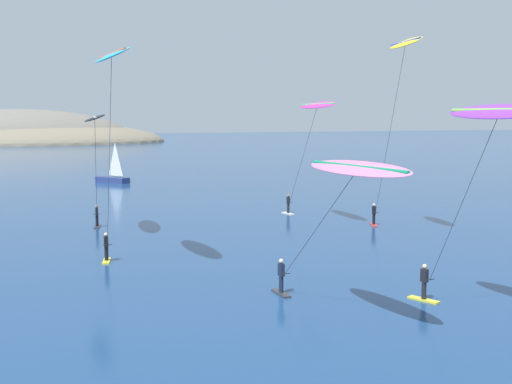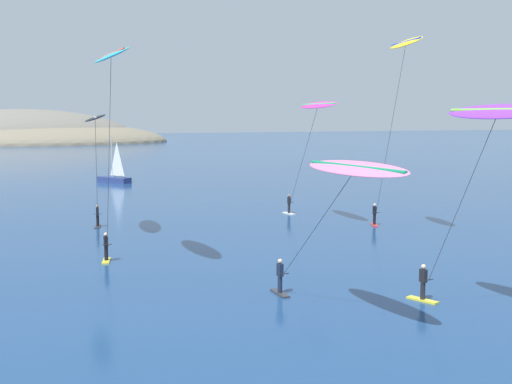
# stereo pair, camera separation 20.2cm
# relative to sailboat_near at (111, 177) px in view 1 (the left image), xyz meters

# --- Properties ---
(sailboat_near) EXTENTS (4.21, 5.41, 5.70)m
(sailboat_near) POSITION_rel_sailboat_near_xyz_m (0.00, 0.00, 0.00)
(sailboat_near) COLOR navy
(sailboat_near) RESTS_ON ground
(kitesurfer_purple) EXTENTS (1.94, 7.11, 8.98)m
(kitesurfer_purple) POSITION_rel_sailboat_near_xyz_m (5.79, -61.93, 7.22)
(kitesurfer_purple) COLOR yellow
(kitesurfer_purple) RESTS_ON ground
(kitesurfer_magenta) EXTENTS (1.42, 9.82, 9.60)m
(kitesurfer_magenta) POSITION_rel_sailboat_near_xyz_m (10.04, -37.70, 7.94)
(kitesurfer_magenta) COLOR silver
(kitesurfer_magenta) RESTS_ON ground
(kitesurfer_pink) EXTENTS (1.93, 9.63, 6.74)m
(kitesurfer_pink) POSITION_rel_sailboat_near_xyz_m (0.26, -60.43, 5.34)
(kitesurfer_pink) COLOR #2D2D33
(kitesurfer_pink) RESTS_ON ground
(kitesurfer_cyan) EXTENTS (1.77, 6.68, 11.98)m
(kitesurfer_cyan) POSITION_rel_sailboat_near_xyz_m (-6.93, -47.71, 10.20)
(kitesurfer_cyan) COLOR yellow
(kitesurfer_cyan) RESTS_ON ground
(kitesurfer_yellow) EXTENTS (2.36, 8.22, 13.72)m
(kitesurfer_yellow) POSITION_rel_sailboat_near_xyz_m (13.26, -44.47, 11.39)
(kitesurfer_yellow) COLOR red
(kitesurfer_yellow) RESTS_ON ground
(kitesurfer_black) EXTENTS (2.13, 7.86, 8.60)m
(kitesurfer_black) POSITION_rel_sailboat_near_xyz_m (-6.47, -36.86, 7.11)
(kitesurfer_black) COLOR #2D2D33
(kitesurfer_black) RESTS_ON ground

